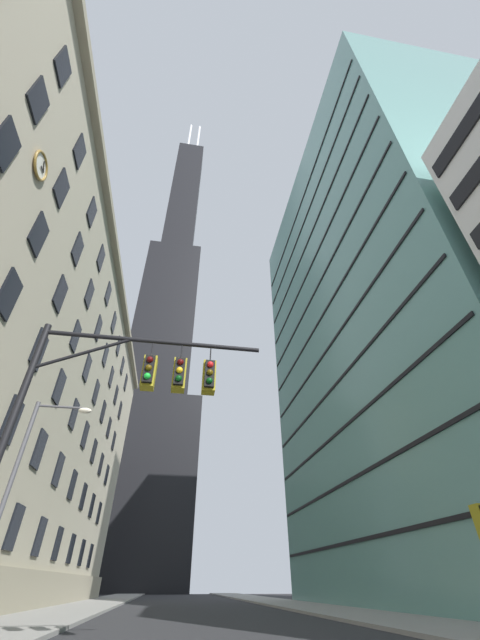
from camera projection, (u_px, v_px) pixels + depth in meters
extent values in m
cube|color=#9E937A|center=(118.00, 269.00, 38.89)|extent=(0.70, 58.69, 0.60)
cube|color=#9E937A|center=(27.00, 591.00, 22.47)|extent=(0.50, 58.69, 2.20)
cube|color=black|center=(14.00, 527.00, 19.92)|extent=(0.14, 1.40, 2.20)
cube|color=black|center=(39.00, 537.00, 23.90)|extent=(0.14, 1.40, 2.20)
cube|color=black|center=(58.00, 543.00, 27.88)|extent=(0.14, 1.40, 2.20)
cube|color=black|center=(71.00, 549.00, 31.86)|extent=(0.14, 1.40, 2.20)
cube|color=black|center=(82.00, 553.00, 35.84)|extent=(0.14, 1.40, 2.20)
cube|color=black|center=(90.00, 556.00, 39.82)|extent=(0.14, 1.40, 2.20)
cube|color=black|center=(12.00, 420.00, 18.42)|extent=(0.14, 1.40, 2.20)
cube|color=black|center=(39.00, 449.00, 22.40)|extent=(0.14, 1.40, 2.20)
cube|color=black|center=(58.00, 470.00, 26.38)|extent=(0.14, 1.40, 2.20)
cube|color=black|center=(72.00, 485.00, 30.36)|extent=(0.14, 1.40, 2.20)
cube|color=black|center=(83.00, 496.00, 34.34)|extent=(0.14, 1.40, 2.20)
cube|color=black|center=(92.00, 506.00, 38.32)|extent=(0.14, 1.40, 2.20)
cube|color=black|center=(99.00, 513.00, 42.30)|extent=(0.14, 1.40, 2.20)
cube|color=black|center=(9.00, 294.00, 16.92)|extent=(0.14, 1.40, 2.20)
cube|color=black|center=(39.00, 349.00, 20.90)|extent=(0.14, 1.40, 2.20)
cube|color=black|center=(59.00, 387.00, 24.88)|extent=(0.14, 1.40, 2.20)
cube|color=black|center=(74.00, 414.00, 28.86)|extent=(0.14, 1.40, 2.20)
cube|color=black|center=(85.00, 435.00, 32.84)|extent=(0.14, 1.40, 2.20)
cube|color=black|center=(94.00, 451.00, 36.82)|extent=(0.14, 1.40, 2.20)
cube|color=black|center=(101.00, 464.00, 40.80)|extent=(0.14, 1.40, 2.20)
cube|color=black|center=(107.00, 475.00, 44.78)|extent=(0.14, 1.40, 2.20)
cube|color=black|center=(6.00, 144.00, 15.42)|extent=(0.14, 1.40, 2.20)
cube|color=black|center=(39.00, 234.00, 19.40)|extent=(0.14, 1.40, 2.20)
cube|color=black|center=(60.00, 294.00, 23.38)|extent=(0.14, 1.40, 2.20)
cube|color=black|center=(76.00, 336.00, 27.36)|extent=(0.14, 1.40, 2.20)
cube|color=black|center=(87.00, 368.00, 31.34)|extent=(0.14, 1.40, 2.20)
cube|color=black|center=(96.00, 392.00, 35.32)|extent=(0.14, 1.40, 2.20)
cube|color=black|center=(103.00, 412.00, 39.30)|extent=(0.14, 1.40, 2.20)
cube|color=black|center=(109.00, 428.00, 43.28)|extent=(0.14, 1.40, 2.20)
cube|color=black|center=(114.00, 441.00, 47.26)|extent=(0.14, 1.40, 2.20)
cube|color=black|center=(38.00, 100.00, 17.90)|extent=(0.14, 1.40, 2.20)
cube|color=black|center=(61.00, 188.00, 21.88)|extent=(0.14, 1.40, 2.20)
cube|color=black|center=(78.00, 249.00, 25.86)|extent=(0.14, 1.40, 2.20)
cube|color=black|center=(89.00, 294.00, 29.84)|extent=(0.14, 1.40, 2.20)
cube|color=black|center=(98.00, 328.00, 33.82)|extent=(0.14, 1.40, 2.20)
cube|color=black|center=(105.00, 355.00, 37.80)|extent=(0.14, 1.40, 2.20)
cube|color=black|center=(111.00, 377.00, 41.78)|extent=(0.14, 1.40, 2.20)
cube|color=black|center=(116.00, 395.00, 45.76)|extent=(0.14, 1.40, 2.20)
cube|color=black|center=(120.00, 410.00, 49.74)|extent=(0.14, 1.40, 2.20)
cube|color=black|center=(63.00, 67.00, 20.39)|extent=(0.14, 1.40, 2.20)
cube|color=black|center=(80.00, 151.00, 24.37)|extent=(0.14, 1.40, 2.20)
cube|color=black|center=(92.00, 212.00, 28.35)|extent=(0.14, 1.40, 2.20)
cube|color=black|center=(101.00, 258.00, 32.33)|extent=(0.14, 1.40, 2.20)
cube|color=black|center=(108.00, 294.00, 36.31)|extent=(0.14, 1.40, 2.20)
cube|color=black|center=(114.00, 323.00, 40.29)|extent=(0.14, 1.40, 2.20)
cube|color=black|center=(118.00, 346.00, 44.27)|extent=(0.14, 1.40, 2.20)
cube|color=black|center=(122.00, 366.00, 48.25)|extent=(0.14, 1.40, 2.20)
cube|color=black|center=(126.00, 383.00, 52.22)|extent=(0.14, 1.40, 2.20)
torus|color=olive|center=(41.00, 166.00, 18.74)|extent=(0.14, 1.54, 1.54)
cylinder|color=silver|center=(40.00, 166.00, 18.74)|extent=(0.05, 1.33, 1.33)
cube|color=black|center=(42.00, 169.00, 18.88)|extent=(0.03, 0.40, 0.11)
cube|color=black|center=(44.00, 167.00, 19.02)|extent=(0.03, 0.42, 0.50)
cube|color=black|center=(141.00, 490.00, 86.07)|extent=(24.67, 24.67, 39.22)
cube|color=black|center=(166.00, 325.00, 114.51)|extent=(17.27, 17.27, 57.04)
cube|color=black|center=(184.00, 201.00, 152.43)|extent=(11.10, 11.10, 71.30)
cylinder|color=silver|center=(189.00, 140.00, 181.68)|extent=(1.20, 1.20, 28.71)
cylinder|color=silver|center=(198.00, 141.00, 182.27)|extent=(1.20, 1.20, 28.71)
cube|color=slate|center=(402.00, 318.00, 40.47)|extent=(19.64, 35.61, 50.97)
cube|color=black|center=(355.00, 541.00, 26.47)|extent=(0.12, 34.61, 0.24)
cube|color=black|center=(346.00, 483.00, 28.84)|extent=(0.12, 34.61, 0.24)
cube|color=black|center=(338.00, 433.00, 31.20)|extent=(0.12, 34.61, 0.24)
cube|color=black|center=(331.00, 390.00, 33.56)|extent=(0.12, 34.61, 0.24)
cube|color=black|center=(325.00, 353.00, 35.93)|extent=(0.12, 34.61, 0.24)
cube|color=black|center=(320.00, 321.00, 38.29)|extent=(0.12, 34.61, 0.24)
cube|color=black|center=(315.00, 292.00, 40.66)|extent=(0.12, 34.61, 0.24)
cube|color=black|center=(311.00, 266.00, 43.02)|extent=(0.12, 34.61, 0.24)
cube|color=black|center=(307.00, 243.00, 45.38)|extent=(0.12, 34.61, 0.24)
cube|color=black|center=(304.00, 223.00, 47.75)|extent=(0.12, 34.61, 0.24)
cube|color=black|center=(301.00, 204.00, 50.11)|extent=(0.12, 34.61, 0.24)
cylinder|color=black|center=(156.00, 342.00, 11.65)|extent=(6.73, 0.14, 0.14)
cylinder|color=black|center=(86.00, 352.00, 11.03)|extent=(2.77, 0.10, 1.41)
cylinder|color=black|center=(152.00, 349.00, 11.46)|extent=(0.04, 0.04, 0.60)
cube|color=black|center=(149.00, 370.00, 11.02)|extent=(0.30, 0.30, 0.90)
cube|color=olive|center=(149.00, 373.00, 11.15)|extent=(0.40, 0.40, 1.04)
sphere|color=#450808|center=(150.00, 360.00, 11.05)|extent=(0.20, 0.20, 0.20)
sphere|color=#4B3A08|center=(149.00, 368.00, 10.89)|extent=(0.20, 0.20, 0.20)
sphere|color=green|center=(147.00, 376.00, 10.72)|extent=(0.20, 0.20, 0.20)
cylinder|color=black|center=(182.00, 352.00, 11.58)|extent=(0.04, 0.04, 0.60)
cube|color=black|center=(179.00, 373.00, 11.14)|extent=(0.30, 0.30, 0.90)
cube|color=olive|center=(179.00, 375.00, 11.27)|extent=(0.40, 0.40, 1.04)
sphere|color=#450808|center=(180.00, 362.00, 11.18)|extent=(0.20, 0.20, 0.20)
sphere|color=yellow|center=(180.00, 370.00, 11.01)|extent=(0.20, 0.20, 0.20)
sphere|color=#083D10|center=(179.00, 378.00, 10.84)|extent=(0.20, 0.20, 0.20)
cylinder|color=black|center=(211.00, 354.00, 11.70)|extent=(0.04, 0.04, 0.60)
cube|color=black|center=(209.00, 375.00, 11.26)|extent=(0.30, 0.30, 0.90)
cube|color=olive|center=(209.00, 377.00, 11.39)|extent=(0.40, 0.40, 1.04)
sphere|color=red|center=(210.00, 365.00, 11.30)|extent=(0.20, 0.20, 0.20)
sphere|color=#4B3A08|center=(210.00, 373.00, 11.13)|extent=(0.20, 0.20, 0.20)
sphere|color=#083D10|center=(209.00, 381.00, 10.97)|extent=(0.20, 0.20, 0.20)
cylinder|color=#47474C|center=(5.00, 499.00, 13.61)|extent=(0.18, 0.18, 7.75)
cylinder|color=#47474C|center=(62.00, 407.00, 15.95)|extent=(2.02, 0.10, 0.10)
ellipsoid|color=#EFE5C6|center=(85.00, 411.00, 16.02)|extent=(0.56, 0.32, 0.24)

